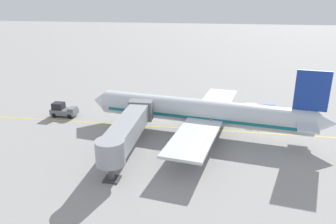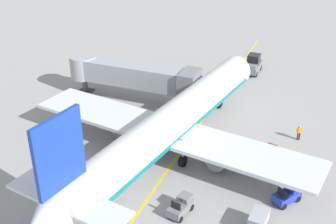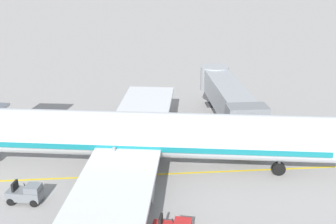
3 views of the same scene
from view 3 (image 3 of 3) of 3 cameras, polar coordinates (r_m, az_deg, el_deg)
ground_plane at (r=33.65m, az=-5.33°, el=-8.98°), size 400.00×400.00×0.00m
gate_lead_in_line at (r=33.65m, az=-5.33°, el=-8.97°), size 0.24×80.00×0.01m
parked_airliner at (r=33.07m, az=-3.98°, el=-3.32°), size 30.45×37.27×10.63m
jet_bridge at (r=42.36m, az=8.41°, el=2.29°), size 17.07×3.50×4.98m
baggage_tug_spare at (r=31.54m, az=-19.56°, el=-10.86°), size 1.71×2.69×1.62m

